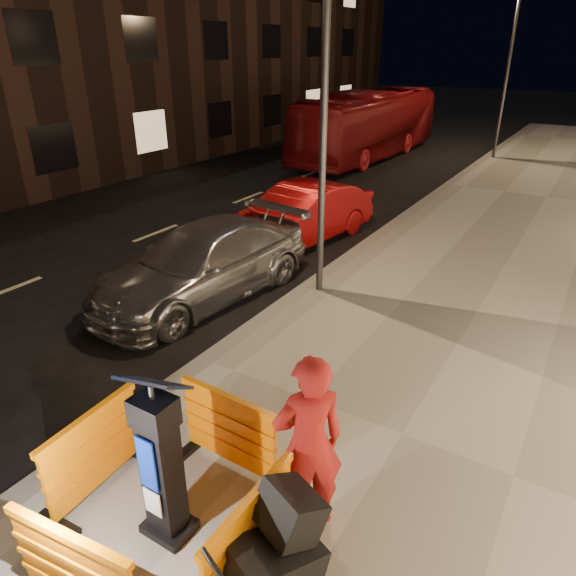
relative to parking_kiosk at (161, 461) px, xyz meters
The scene contains 15 objects.
ground_plane 3.07m from the parking_kiosk, 123.66° to the left, with size 120.00×120.00×0.00m, color black.
sidewalk 2.94m from the parking_kiosk, 60.06° to the left, with size 6.00×60.00×0.15m, color gray.
kerb 3.04m from the parking_kiosk, 123.66° to the left, with size 0.30×60.00×0.15m, color slate.
parking_kiosk is the anchor object (origin of this frame).
barrier_front 1.02m from the parking_kiosk, 90.00° to the right, with size 1.21×0.50×0.94m, color orange.
barrier_back 1.02m from the parking_kiosk, 90.00° to the left, with size 1.21×0.50×0.94m, color orange.
barrier_kerbside 1.02m from the parking_kiosk, behind, with size 1.21×0.50×0.94m, color orange.
barrier_bldgside 1.02m from the parking_kiosk, ahead, with size 1.21×0.50×0.94m, color orange.
car_silver 5.43m from the parking_kiosk, 126.66° to the left, with size 1.86×4.58×1.33m, color #AFAFB4.
car_red 8.49m from the parking_kiosk, 112.06° to the left, with size 1.44×4.12×1.36m, color maroon.
bus_doubledecker 19.36m from the parking_kiosk, 108.36° to the left, with size 2.26×9.65×2.69m, color maroon.
man 1.30m from the parking_kiosk, 37.62° to the left, with size 0.67×0.44×1.84m, color maroon.
stroller 1.28m from the parking_kiosk, ahead, with size 0.54×0.83×1.04m, color black.
street_lamp_mid 5.98m from the parking_kiosk, 104.08° to the left, with size 0.12×0.12×6.00m, color #3F3F44.
street_lamp_far 20.57m from the parking_kiosk, 93.81° to the left, with size 0.12×0.12×6.00m, color #3F3F44.
Camera 1 is at (4.35, -4.72, 4.27)m, focal length 32.00 mm.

